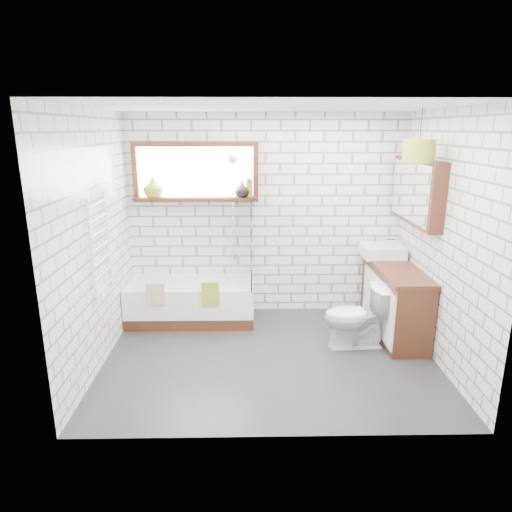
{
  "coord_description": "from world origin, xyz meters",
  "views": [
    {
      "loc": [
        -0.22,
        -4.33,
        2.31
      ],
      "look_at": [
        -0.14,
        0.25,
        1.03
      ],
      "focal_mm": 32.0,
      "sensor_mm": 36.0,
      "label": 1
    }
  ],
  "objects_px": {
    "basin": "(382,251)",
    "pendant": "(419,151)",
    "bathtub": "(191,301)",
    "toilet": "(356,317)",
    "vanity": "(394,299)"
  },
  "relations": [
    {
      "from": "basin",
      "to": "pendant",
      "type": "height_order",
      "value": "pendant"
    },
    {
      "from": "bathtub",
      "to": "toilet",
      "type": "bearing_deg",
      "value": -21.66
    },
    {
      "from": "toilet",
      "to": "basin",
      "type": "bearing_deg",
      "value": 145.65
    },
    {
      "from": "bathtub",
      "to": "pendant",
      "type": "bearing_deg",
      "value": -19.05
    },
    {
      "from": "bathtub",
      "to": "vanity",
      "type": "height_order",
      "value": "vanity"
    },
    {
      "from": "bathtub",
      "to": "toilet",
      "type": "height_order",
      "value": "toilet"
    },
    {
      "from": "vanity",
      "to": "basin",
      "type": "xyz_separation_m",
      "value": [
        -0.06,
        0.41,
        0.47
      ]
    },
    {
      "from": "toilet",
      "to": "vanity",
      "type": "bearing_deg",
      "value": 121.78
    },
    {
      "from": "bathtub",
      "to": "toilet",
      "type": "xyz_separation_m",
      "value": [
        1.87,
        -0.74,
        0.1
      ]
    },
    {
      "from": "basin",
      "to": "toilet",
      "type": "distance_m",
      "value": 1.05
    },
    {
      "from": "basin",
      "to": "toilet",
      "type": "bearing_deg",
      "value": -120.97
    },
    {
      "from": "basin",
      "to": "pendant",
      "type": "relative_size",
      "value": 1.61
    },
    {
      "from": "pendant",
      "to": "bathtub",
      "type": "bearing_deg",
      "value": 160.95
    },
    {
      "from": "basin",
      "to": "bathtub",
      "type": "bearing_deg",
      "value": -179.2
    },
    {
      "from": "vanity",
      "to": "basin",
      "type": "distance_m",
      "value": 0.63
    }
  ]
}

